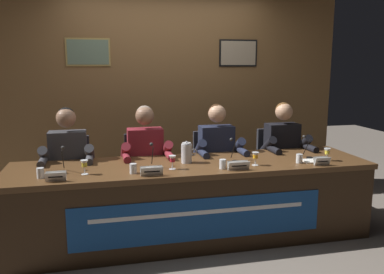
{
  "coord_description": "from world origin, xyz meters",
  "views": [
    {
      "loc": [
        -0.81,
        -3.52,
        1.64
      ],
      "look_at": [
        0.0,
        0.0,
        0.98
      ],
      "focal_mm": 37.07,
      "sensor_mm": 36.0,
      "label": 1
    }
  ],
  "objects_px": {
    "panelist_center_right": "(218,153)",
    "nameplate_center_right": "(239,165)",
    "water_cup_far_right": "(299,159)",
    "water_pitcher_central": "(187,153)",
    "nameplate_far_right": "(322,161)",
    "juice_glass_center_right": "(255,156)",
    "microphone_far_left": "(63,164)",
    "water_cup_center_left": "(133,169)",
    "conference_table": "(195,190)",
    "chair_center_right": "(213,173)",
    "juice_glass_far_left": "(84,165)",
    "microphone_center_right": "(234,154)",
    "chair_far_right": "(276,169)",
    "nameplate_far_left": "(56,176)",
    "panelist_far_right": "(285,150)",
    "chair_far_left": "(71,182)",
    "nameplate_center_left": "(152,171)",
    "chair_center_left": "(145,178)",
    "juice_glass_center_left": "(172,160)",
    "microphone_center_left": "(153,160)",
    "document_stack_far_right": "(314,161)",
    "water_cup_far_left": "(40,174)",
    "juice_glass_far_right": "(327,152)",
    "microphone_far_right": "(308,151)",
    "water_cup_center_right": "(223,165)",
    "panelist_center_left": "(146,157)",
    "panelist_far_left": "(68,161)"
  },
  "relations": [
    {
      "from": "panelist_center_right",
      "to": "nameplate_center_right",
      "type": "xyz_separation_m",
      "value": [
        -0.04,
        -0.74,
        0.05
      ]
    },
    {
      "from": "water_cup_far_right",
      "to": "water_pitcher_central",
      "type": "xyz_separation_m",
      "value": [
        -1.03,
        0.25,
        0.06
      ]
    },
    {
      "from": "nameplate_far_right",
      "to": "juice_glass_center_right",
      "type": "bearing_deg",
      "value": 167.29
    },
    {
      "from": "microphone_far_left",
      "to": "water_cup_center_left",
      "type": "xyz_separation_m",
      "value": [
        0.58,
        -0.16,
        -0.04
      ]
    },
    {
      "from": "conference_table",
      "to": "chair_center_right",
      "type": "relative_size",
      "value": 3.72
    },
    {
      "from": "juice_glass_far_left",
      "to": "microphone_center_right",
      "type": "relative_size",
      "value": 0.57
    },
    {
      "from": "chair_far_right",
      "to": "nameplate_far_right",
      "type": "xyz_separation_m",
      "value": [
        -0.0,
        -0.96,
        0.33
      ]
    },
    {
      "from": "nameplate_far_left",
      "to": "panelist_far_right",
      "type": "xyz_separation_m",
      "value": [
        2.33,
        0.74,
        -0.05
      ]
    },
    {
      "from": "chair_far_left",
      "to": "nameplate_center_left",
      "type": "height_order",
      "value": "chair_far_left"
    },
    {
      "from": "juice_glass_far_left",
      "to": "microphone_far_left",
      "type": "distance_m",
      "value": 0.21
    },
    {
      "from": "chair_center_left",
      "to": "juice_glass_center_left",
      "type": "distance_m",
      "value": 0.89
    },
    {
      "from": "microphone_center_left",
      "to": "document_stack_far_right",
      "type": "xyz_separation_m",
      "value": [
        1.53,
        -0.11,
        -0.07
      ]
    },
    {
      "from": "water_cup_center_left",
      "to": "panelist_far_right",
      "type": "distance_m",
      "value": 1.84
    },
    {
      "from": "water_cup_center_left",
      "to": "document_stack_far_right",
      "type": "height_order",
      "value": "water_cup_center_left"
    },
    {
      "from": "panelist_center_right",
      "to": "document_stack_far_right",
      "type": "height_order",
      "value": "panelist_center_right"
    },
    {
      "from": "conference_table",
      "to": "microphone_far_left",
      "type": "xyz_separation_m",
      "value": [
        -1.15,
        0.04,
        0.3
      ]
    },
    {
      "from": "chair_center_right",
      "to": "panelist_center_right",
      "type": "xyz_separation_m",
      "value": [
        0.0,
        -0.2,
        0.28
      ]
    },
    {
      "from": "water_cup_far_left",
      "to": "nameplate_center_left",
      "type": "relative_size",
      "value": 0.46
    },
    {
      "from": "juice_glass_far_right",
      "to": "microphone_far_right",
      "type": "distance_m",
      "value": 0.19
    },
    {
      "from": "panelist_center_right",
      "to": "juice_glass_far_right",
      "type": "relative_size",
      "value": 9.94
    },
    {
      "from": "water_cup_center_right",
      "to": "microphone_far_right",
      "type": "distance_m",
      "value": 0.96
    },
    {
      "from": "water_cup_center_right",
      "to": "chair_center_right",
      "type": "bearing_deg",
      "value": 79.45
    },
    {
      "from": "chair_far_right",
      "to": "juice_glass_center_right",
      "type": "bearing_deg",
      "value": -126.16
    },
    {
      "from": "nameplate_center_right",
      "to": "panelist_center_left",
      "type": "bearing_deg",
      "value": 134.44
    },
    {
      "from": "document_stack_far_right",
      "to": "panelist_far_left",
      "type": "bearing_deg",
      "value": 165.04
    },
    {
      "from": "chair_center_left",
      "to": "microphone_center_right",
      "type": "distance_m",
      "value": 1.08
    },
    {
      "from": "chair_far_left",
      "to": "juice_glass_far_left",
      "type": "height_order",
      "value": "chair_far_left"
    },
    {
      "from": "panelist_far_left",
      "to": "chair_far_right",
      "type": "height_order",
      "value": "panelist_far_left"
    },
    {
      "from": "nameplate_far_right",
      "to": "nameplate_center_right",
      "type": "bearing_deg",
      "value": 178.82
    },
    {
      "from": "conference_table",
      "to": "microphone_center_right",
      "type": "distance_m",
      "value": 0.51
    },
    {
      "from": "nameplate_far_right",
      "to": "microphone_far_right",
      "type": "xyz_separation_m",
      "value": [
        0.02,
        0.29,
        0.03
      ]
    },
    {
      "from": "conference_table",
      "to": "document_stack_far_right",
      "type": "xyz_separation_m",
      "value": [
        1.15,
        -0.09,
        0.23
      ]
    },
    {
      "from": "water_cup_center_left",
      "to": "juice_glass_far_right",
      "type": "relative_size",
      "value": 0.69
    },
    {
      "from": "microphone_far_left",
      "to": "nameplate_far_right",
      "type": "relative_size",
      "value": 1.43
    },
    {
      "from": "water_cup_far_left",
      "to": "chair_far_right",
      "type": "bearing_deg",
      "value": 18.37
    },
    {
      "from": "panelist_center_right",
      "to": "water_pitcher_central",
      "type": "height_order",
      "value": "panelist_center_right"
    },
    {
      "from": "panelist_far_left",
      "to": "document_stack_far_right",
      "type": "height_order",
      "value": "panelist_far_left"
    },
    {
      "from": "nameplate_far_left",
      "to": "microphone_far_left",
      "type": "height_order",
      "value": "microphone_far_left"
    },
    {
      "from": "chair_center_right",
      "to": "nameplate_far_left",
      "type": "bearing_deg",
      "value": -149.0
    },
    {
      "from": "juice_glass_center_right",
      "to": "water_cup_center_right",
      "type": "distance_m",
      "value": 0.33
    },
    {
      "from": "panelist_far_right",
      "to": "microphone_far_right",
      "type": "bearing_deg",
      "value": -88.6
    },
    {
      "from": "microphone_center_left",
      "to": "nameplate_far_left",
      "type": "bearing_deg",
      "value": -163.75
    },
    {
      "from": "nameplate_center_right",
      "to": "water_pitcher_central",
      "type": "height_order",
      "value": "water_pitcher_central"
    },
    {
      "from": "panelist_center_right",
      "to": "nameplate_far_right",
      "type": "distance_m",
      "value": 1.08
    },
    {
      "from": "panelist_far_left",
      "to": "panelist_center_left",
      "type": "distance_m",
      "value": 0.77
    },
    {
      "from": "nameplate_center_left",
      "to": "panelist_center_right",
      "type": "height_order",
      "value": "panelist_center_right"
    },
    {
      "from": "microphone_far_left",
      "to": "document_stack_far_right",
      "type": "relative_size",
      "value": 0.96
    },
    {
      "from": "microphone_center_left",
      "to": "juice_glass_far_right",
      "type": "relative_size",
      "value": 1.74
    },
    {
      "from": "juice_glass_center_right",
      "to": "nameplate_center_left",
      "type": "bearing_deg",
      "value": -172.37
    },
    {
      "from": "panelist_far_left",
      "to": "microphone_far_left",
      "type": "xyz_separation_m",
      "value": [
        -0.0,
        -0.48,
        0.09
      ]
    }
  ]
}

